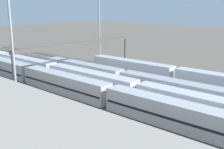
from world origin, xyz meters
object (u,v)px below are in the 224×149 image
object	(u,v)px
light_mast_0	(99,13)
train_on_track_5	(29,74)
train_on_track_3	(167,88)
train_on_track_4	(90,80)
signal_gantry	(80,47)
train_on_track_1	(175,76)

from	to	relation	value
light_mast_0	train_on_track_5	bearing A→B (deg)	98.58
train_on_track_3	light_mast_0	distance (m)	40.00
train_on_track_5	train_on_track_4	bearing A→B (deg)	-160.79
train_on_track_3	signal_gantry	size ratio (longest dim) A/B	1.90
train_on_track_5	train_on_track_4	xyz separation A→B (m)	(-14.35, -5.00, 0.01)
train_on_track_4	train_on_track_3	xyz separation A→B (m)	(-15.06, -5.00, 0.09)
train_on_track_4	light_mast_0	size ratio (longest dim) A/B	5.15
train_on_track_5	train_on_track_3	bearing A→B (deg)	-161.22
signal_gantry	train_on_track_1	bearing A→B (deg)	-152.94
train_on_track_1	train_on_track_4	bearing A→B (deg)	52.77
train_on_track_1	train_on_track_3	size ratio (longest dim) A/B	0.71
train_on_track_1	train_on_track_5	distance (m)	32.60
train_on_track_4	signal_gantry	bearing A→B (deg)	-31.43
train_on_track_3	train_on_track_1	bearing A→B (deg)	-69.89
train_on_track_5	signal_gantry	bearing A→B (deg)	-121.68
train_on_track_1	train_on_track_5	xyz separation A→B (m)	(25.75, 20.00, -0.01)
train_on_track_1	train_on_track_5	bearing A→B (deg)	37.84
train_on_track_5	light_mast_0	size ratio (longest dim) A/B	4.11
train_on_track_3	train_on_track_5	bearing A→B (deg)	18.78
train_on_track_3	signal_gantry	xyz separation A→B (m)	(23.24, 0.00, 5.54)
train_on_track_5	train_on_track_3	xyz separation A→B (m)	(-29.41, -10.00, 0.11)
train_on_track_5	signal_gantry	distance (m)	13.04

